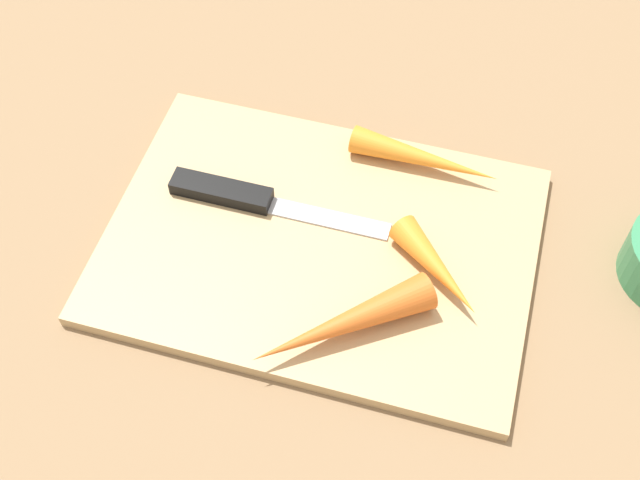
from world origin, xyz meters
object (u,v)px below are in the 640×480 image
carrot_medium (424,159)px  cutting_board (320,244)px  knife (236,195)px  carrot_shortest (437,268)px  carrot_longest (343,324)px

carrot_medium → cutting_board: bearing=-118.6°
knife → carrot_medium: carrot_medium is taller
carrot_shortest → carrot_medium: bearing=148.8°
cutting_board → carrot_longest: carrot_longest is taller
cutting_board → carrot_shortest: carrot_shortest is taller
carrot_medium → carrot_longest: bearing=-93.2°
cutting_board → knife: knife is taller
knife → carrot_medium: size_ratio=1.49×
cutting_board → knife: size_ratio=1.80×
knife → carrot_longest: carrot_longest is taller
knife → carrot_longest: (0.12, -0.10, 0.01)m
carrot_shortest → knife: bearing=-148.1°
cutting_board → carrot_longest: size_ratio=2.40×
carrot_longest → carrot_medium: (0.03, 0.18, -0.00)m
knife → carrot_shortest: size_ratio=2.03×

